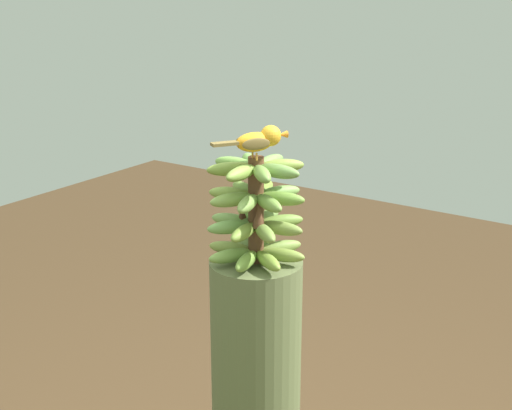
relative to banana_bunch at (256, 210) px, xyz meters
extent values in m
cylinder|color=brown|center=(0.00, 0.00, 0.00)|extent=(0.04, 0.04, 0.29)
ellipsoid|color=olive|center=(0.06, -0.04, -0.12)|extent=(0.13, 0.09, 0.04)
ellipsoid|color=olive|center=(0.07, 0.02, -0.12)|extent=(0.13, 0.07, 0.04)
ellipsoid|color=#779D45|center=(0.04, 0.06, -0.12)|extent=(0.09, 0.13, 0.04)
ellipsoid|color=olive|center=(-0.02, 0.07, -0.12)|extent=(0.07, 0.13, 0.04)
ellipsoid|color=olive|center=(-0.06, 0.04, -0.12)|extent=(0.13, 0.09, 0.04)
ellipsoid|color=olive|center=(-0.07, -0.02, -0.12)|extent=(0.13, 0.07, 0.04)
ellipsoid|color=olive|center=(-0.04, -0.06, -0.12)|extent=(0.09, 0.13, 0.04)
ellipsoid|color=olive|center=(0.02, -0.07, -0.12)|extent=(0.07, 0.13, 0.04)
ellipsoid|color=olive|center=(0.01, -0.07, -0.04)|extent=(0.05, 0.13, 0.04)
ellipsoid|color=#6BA13E|center=(0.06, -0.04, -0.04)|extent=(0.12, 0.10, 0.04)
ellipsoid|color=#759D4C|center=(0.07, 0.01, -0.04)|extent=(0.13, 0.05, 0.04)
ellipsoid|color=#6E9D4C|center=(0.04, 0.06, -0.04)|extent=(0.10, 0.12, 0.04)
ellipsoid|color=olive|center=(-0.01, 0.07, -0.04)|extent=(0.05, 0.13, 0.04)
ellipsoid|color=olive|center=(-0.06, 0.04, -0.04)|extent=(0.12, 0.10, 0.04)
ellipsoid|color=olive|center=(-0.07, -0.01, -0.04)|extent=(0.13, 0.05, 0.04)
ellipsoid|color=olive|center=(-0.04, -0.06, -0.04)|extent=(0.10, 0.12, 0.04)
ellipsoid|color=#76A24C|center=(-0.03, -0.06, 0.04)|extent=(0.09, 0.13, 0.04)
ellipsoid|color=olive|center=(0.02, -0.07, 0.04)|extent=(0.07, 0.13, 0.04)
ellipsoid|color=olive|center=(0.06, -0.03, 0.04)|extent=(0.13, 0.09, 0.04)
ellipsoid|color=olive|center=(0.07, 0.02, 0.04)|extent=(0.13, 0.07, 0.04)
ellipsoid|color=#7C9E46|center=(0.03, 0.06, 0.04)|extent=(0.09, 0.13, 0.04)
ellipsoid|color=#799D48|center=(-0.02, 0.07, 0.04)|extent=(0.07, 0.13, 0.04)
ellipsoid|color=olive|center=(-0.06, 0.03, 0.04)|extent=(0.13, 0.09, 0.04)
ellipsoid|color=olive|center=(-0.07, -0.02, 0.04)|extent=(0.13, 0.07, 0.04)
ellipsoid|color=olive|center=(-0.05, -0.05, 0.12)|extent=(0.11, 0.12, 0.04)
ellipsoid|color=#6C9847|center=(0.00, -0.07, 0.12)|extent=(0.04, 0.13, 0.04)
ellipsoid|color=#6DA049|center=(0.05, -0.05, 0.12)|extent=(0.12, 0.11, 0.04)
ellipsoid|color=#6FA043|center=(0.07, 0.00, 0.12)|extent=(0.13, 0.04, 0.04)
ellipsoid|color=olive|center=(0.05, 0.05, 0.12)|extent=(0.11, 0.12, 0.04)
ellipsoid|color=#7EA241|center=(0.00, 0.07, 0.12)|extent=(0.04, 0.13, 0.04)
ellipsoid|color=olive|center=(-0.05, 0.04, 0.12)|extent=(0.12, 0.11, 0.04)
ellipsoid|color=#6D9748|center=(-0.07, 0.00, 0.12)|extent=(0.13, 0.04, 0.04)
cone|color=brown|center=(-0.03, 0.03, 0.00)|extent=(0.04, 0.04, 0.06)
cone|color=#4C2D1E|center=(0.04, 0.01, -0.02)|extent=(0.04, 0.04, 0.06)
cylinder|color=#C68933|center=(-0.02, 0.03, 0.15)|extent=(0.00, 0.01, 0.02)
cylinder|color=#C68933|center=(0.00, 0.02, 0.15)|extent=(0.01, 0.00, 0.02)
ellipsoid|color=orange|center=(-0.01, 0.02, 0.19)|extent=(0.09, 0.11, 0.05)
ellipsoid|color=brown|center=(-0.03, 0.04, 0.19)|extent=(0.05, 0.07, 0.03)
ellipsoid|color=brown|center=(0.01, 0.01, 0.19)|extent=(0.05, 0.07, 0.03)
cube|color=brown|center=(0.03, 0.09, 0.19)|extent=(0.06, 0.07, 0.01)
sphere|color=gold|center=(-0.04, -0.01, 0.20)|extent=(0.05, 0.05, 0.05)
sphere|color=black|center=(-0.02, -0.03, 0.21)|extent=(0.01, 0.01, 0.01)
cone|color=orange|center=(-0.05, -0.04, 0.20)|extent=(0.03, 0.03, 0.02)
camera|label=1|loc=(-1.01, 1.48, 0.59)|focal=50.55mm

